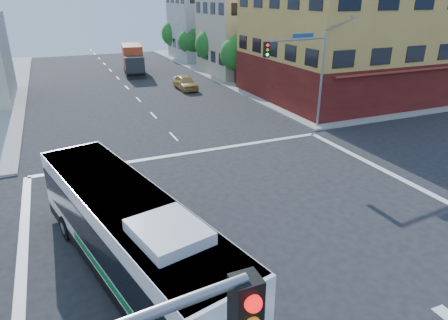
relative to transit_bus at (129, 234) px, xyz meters
name	(u,v)px	position (x,y,z in m)	size (l,w,h in m)	color
ground	(258,225)	(5.75, 1.24, -1.72)	(120.00, 120.00, 0.00)	black
sidewalk_ne	(356,62)	(40.75, 36.24, -1.65)	(50.00, 50.00, 0.15)	gray
corner_building_ne	(355,35)	(25.73, 19.72, 4.16)	(18.10, 15.44, 14.00)	gold
building_east_near	(253,37)	(22.73, 35.22, 2.78)	(12.06, 10.06, 9.00)	#B7A78C
building_east_far	(213,26)	(22.73, 49.22, 3.28)	(12.06, 10.06, 10.00)	#A8A8A2
signal_mast_ne	(304,63)	(14.83, 11.86, 3.26)	(7.91, 1.13, 8.07)	gray
street_tree_a	(237,52)	(17.65, 29.16, 1.86)	(3.60, 3.60, 5.53)	#3C2815
street_tree_b	(211,43)	(17.65, 37.16, 2.03)	(3.80, 3.80, 5.79)	#3C2815
street_tree_c	(190,40)	(17.65, 45.16, 1.74)	(3.40, 3.40, 5.29)	#3C2815
street_tree_d	(174,32)	(17.65, 53.16, 2.16)	(4.00, 4.00, 6.03)	#3C2815
transit_bus	(129,234)	(0.00, 0.00, 0.00)	(5.22, 12.17, 3.53)	black
box_truck	(133,60)	(8.21, 40.41, -0.01)	(3.26, 8.06, 3.53)	#29292E
parked_car	(185,82)	(11.39, 28.77, -0.97)	(1.78, 4.42, 1.51)	tan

